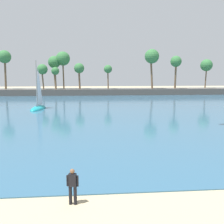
% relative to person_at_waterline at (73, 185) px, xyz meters
% --- Properties ---
extents(sea, '(220.00, 102.74, 0.06)m').
position_rel_person_at_waterline_xyz_m(sea, '(0.81, 52.16, -0.86)').
color(sea, '#33607F').
rests_on(sea, ground).
extents(palm_headland, '(87.76, 6.52, 13.21)m').
position_rel_person_at_waterline_xyz_m(palm_headland, '(0.86, 63.58, 2.69)').
color(palm_headland, '#514C47').
rests_on(palm_headland, ground).
extents(person_at_waterline, '(0.54, 0.26, 1.67)m').
position_rel_person_at_waterline_xyz_m(person_at_waterline, '(0.00, 0.00, 0.00)').
color(person_at_waterline, black).
rests_on(person_at_waterline, ground).
extents(sailboat_mid_bay, '(2.55, 6.16, 8.67)m').
position_rel_person_at_waterline_xyz_m(sailboat_mid_bay, '(-7.83, 32.80, -0.05)').
color(sailboat_mid_bay, teal).
rests_on(sailboat_mid_bay, sea).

